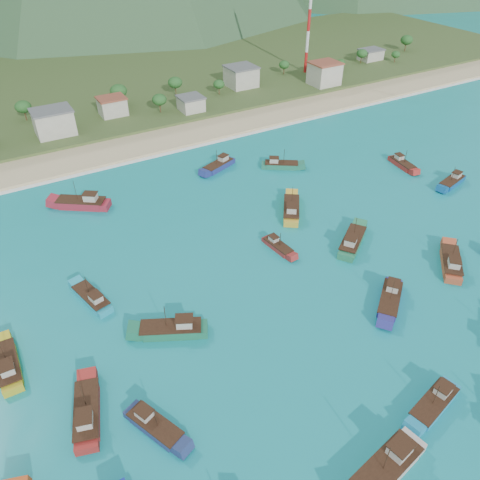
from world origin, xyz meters
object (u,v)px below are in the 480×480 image
boat_15 (434,404)px  boat_16 (352,242)px  boat_8 (172,330)px  boat_3 (451,263)px  boat_6 (390,300)px  boat_13 (281,165)px  boat_20 (8,366)px  boat_22 (219,166)px  boat_9 (82,204)px  boat_10 (291,210)px  boat_17 (452,182)px  boat_25 (386,468)px  boat_23 (87,414)px  boat_21 (154,426)px  radio_tower (310,9)px  boat_1 (278,247)px  boat_7 (402,164)px  boat_4 (92,299)px

boat_15 → boat_16: bearing=-36.4°
boat_8 → boat_3: bearing=-75.2°
boat_6 → boat_8: bearing=32.9°
boat_3 → boat_13: bearing=141.2°
boat_16 → boat_8: bearing=-119.9°
boat_15 → boat_20: bearing=41.3°
boat_22 → boat_3: bearing=177.4°
boat_8 → boat_9: size_ratio=0.95×
boat_10 → boat_17: 45.22m
boat_8 → boat_25: bearing=-131.8°
boat_13 → boat_23: bearing=-19.8°
boat_16 → boat_23: (-60.50, -12.57, -0.05)m
boat_21 → boat_22: size_ratio=0.91×
boat_22 → radio_tower: bearing=-73.2°
radio_tower → boat_6: size_ratio=4.44×
boat_25 → boat_22: bearing=-23.5°
boat_15 → boat_1: bearing=-14.7°
boat_1 → boat_25: bearing=66.5°
boat_3 → boat_13: boat_3 is taller
boat_3 → boat_1: bearing=-174.9°
radio_tower → boat_6: bearing=-119.9°
boat_9 → boat_20: (-23.04, -42.32, -0.23)m
boat_6 → boat_17: bearing=-100.0°
boat_1 → boat_25: size_ratio=0.64×
boat_8 → boat_15: (27.48, -32.50, -0.15)m
radio_tower → boat_17: bearing=-102.9°
boat_7 → boat_21: size_ratio=0.97×
boat_4 → boat_20: 18.02m
boat_3 → boat_9: boat_9 is taller
boat_6 → radio_tower: bearing=-67.7°
boat_25 → boat_4: bearing=15.6°
boat_13 → boat_25: 85.31m
boat_10 → boat_23: bearing=-116.7°
boat_9 → boat_25: bearing=-133.8°
boat_10 → boat_20: bearing=-131.4°
radio_tower → boat_10: bearing=-128.2°
boat_4 → boat_6: bearing=-45.0°
boat_13 → boat_15: (-22.81, -73.76, 0.01)m
boat_16 → boat_10: bearing=158.1°
radio_tower → boat_22: radio_tower is taller
boat_13 → boat_22: size_ratio=0.93×
boat_13 → boat_15: bearing=16.5°
boat_23 → boat_15: bearing=-11.9°
boat_13 → boat_25: size_ratio=0.78×
boat_15 → boat_21: boat_15 is taller
boat_17 → boat_8: bearing=83.7°
boat_8 → boat_17: 84.41m
boat_20 → boat_10: bearing=13.5°
boat_20 → boat_25: (39.93, -42.21, 0.21)m
boat_16 → boat_22: boat_16 is taller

